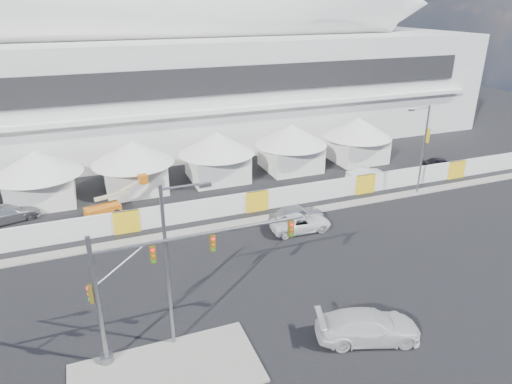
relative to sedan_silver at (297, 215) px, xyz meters
name	(u,v)px	position (x,y,z in m)	size (l,w,h in m)	color
ground	(251,315)	(-8.39, -10.68, -0.86)	(160.00, 160.00, 0.00)	black
median_island	(166,373)	(-14.39, -13.68, -0.78)	(10.00, 5.00, 0.15)	gray
far_curb	(391,197)	(11.61, 1.82, -0.80)	(80.00, 1.20, 0.12)	gray
stadium	(205,70)	(0.32, 30.82, 8.59)	(80.00, 24.80, 21.98)	silver
tent_row	(176,156)	(-7.89, 13.32, 2.29)	(53.40, 8.40, 5.40)	white
hoarding_fence	(256,201)	(-2.39, 3.82, 0.14)	(70.00, 0.25, 2.00)	white
scaffold_tower	(440,85)	(37.61, 25.32, 5.14)	(4.40, 4.40, 12.00)	#595B60
sedan_silver	(297,215)	(0.00, 0.00, 0.00)	(5.02, 2.02, 1.71)	silver
pickup_curb	(300,223)	(-0.29, -1.35, -0.12)	(5.33, 2.46, 1.48)	white
pickup_near	(368,326)	(-2.71, -15.16, 0.03)	(6.13, 2.49, 1.78)	silver
lot_car_a	(366,174)	(11.87, 6.84, -0.13)	(4.41, 1.54, 1.45)	white
lot_car_b	(441,163)	(22.19, 6.69, -0.12)	(4.30, 1.73, 1.46)	black
lot_car_c	(6,213)	(-24.27, 9.79, -0.05)	(5.55, 2.26, 1.61)	#A0A1A5
traffic_mast	(146,284)	(-14.74, -11.70, 3.71)	(12.12, 0.76, 7.79)	slate
streetlight_median	(171,257)	(-13.25, -11.48, 4.96)	(2.73, 0.27, 9.86)	gray
streetlight_curb	(422,144)	(14.60, 1.82, 4.47)	(2.72, 0.61, 9.18)	slate
boom_lift	(109,206)	(-15.50, 7.99, -0.01)	(6.36, 2.18, 3.14)	orange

